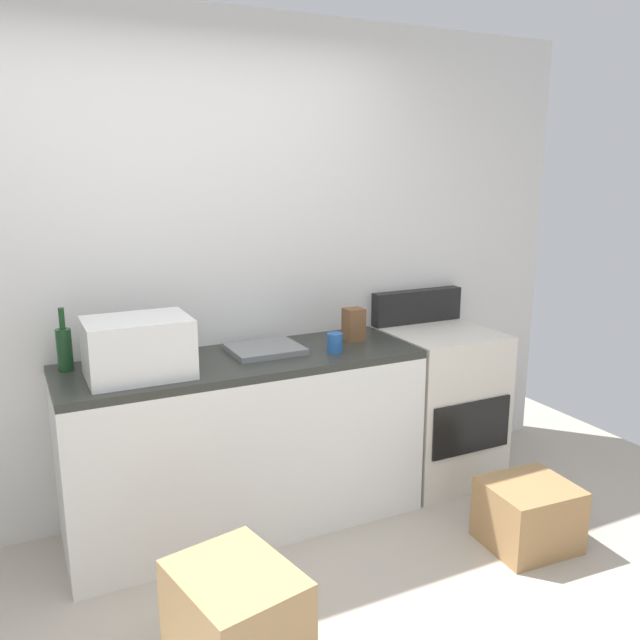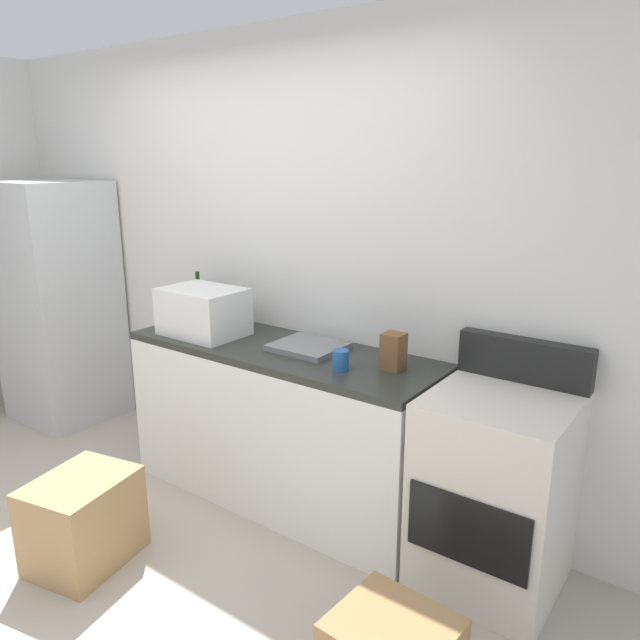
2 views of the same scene
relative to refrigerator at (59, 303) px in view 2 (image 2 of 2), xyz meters
name	(u,v)px [view 2 (image 2 of 2)]	position (x,y,z in m)	size (l,w,h in m)	color
ground_plane	(64,590)	(1.75, -1.15, -0.87)	(6.00, 6.00, 0.00)	#B2A899
wall_back	(278,260)	(1.75, 0.40, 0.43)	(5.00, 0.10, 2.60)	silver
kitchen_counter	(282,424)	(2.05, 0.05, -0.42)	(1.80, 0.60, 0.90)	white
refrigerator	(59,303)	(0.00, 0.00, 0.00)	(0.68, 0.66, 1.73)	silver
stove_oven	(495,489)	(3.27, 0.06, -0.40)	(0.60, 0.61, 1.10)	silver
microwave	(203,312)	(1.53, -0.02, 0.17)	(0.46, 0.34, 0.27)	white
sink_basin	(308,347)	(2.19, 0.11, 0.05)	(0.36, 0.32, 0.03)	slate
wine_bottle	(199,301)	(1.24, 0.22, 0.14)	(0.07, 0.07, 0.30)	#193F1E
coffee_mug	(341,360)	(2.51, -0.06, 0.08)	(0.08, 0.08, 0.10)	#2659A5
knife_block	(393,351)	(2.71, 0.10, 0.12)	(0.10, 0.10, 0.18)	brown
cardboard_box_large	(83,521)	(1.65, -0.96, -0.65)	(0.38, 0.47, 0.44)	tan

